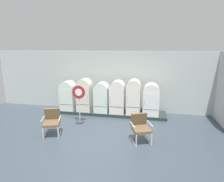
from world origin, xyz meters
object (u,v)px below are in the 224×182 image
object	(u,v)px
refrigerator_1	(85,94)
armchair_right	(140,126)
refrigerator_4	(134,96)
armchair_left	(52,121)
refrigerator_3	(117,96)
refrigerator_5	(151,99)
refrigerator_2	(102,96)
sign_stand	(79,104)
refrigerator_0	(68,95)

from	to	relation	value
refrigerator_1	armchair_right	bearing A→B (deg)	-40.05
refrigerator_4	armchair_right	xyz separation A→B (m)	(0.42, -2.25, -0.43)
refrigerator_1	armchair_left	world-z (taller)	refrigerator_1
refrigerator_1	refrigerator_3	distance (m)	1.52
refrigerator_4	refrigerator_5	xyz separation A→B (m)	(0.75, -0.00, -0.09)
refrigerator_3	armchair_left	xyz separation A→B (m)	(-1.92, -2.33, -0.39)
refrigerator_2	refrigerator_3	distance (m)	0.72
refrigerator_4	armchair_left	xyz separation A→B (m)	(-2.62, -2.35, -0.43)
refrigerator_3	sign_stand	size ratio (longest dim) A/B	0.94
refrigerator_0	refrigerator_3	xyz separation A→B (m)	(2.32, 0.02, 0.05)
refrigerator_2	refrigerator_3	world-z (taller)	refrigerator_3
armchair_right	refrigerator_1	bearing A→B (deg)	139.95
refrigerator_3	refrigerator_5	xyz separation A→B (m)	(1.46, 0.02, -0.05)
refrigerator_1	sign_stand	xyz separation A→B (m)	(0.17, -1.14, -0.10)
refrigerator_1	refrigerator_5	size ratio (longest dim) A/B	1.08
refrigerator_3	armchair_left	distance (m)	3.04
refrigerator_4	refrigerator_2	bearing A→B (deg)	-178.39
armchair_right	refrigerator_2	bearing A→B (deg)	129.70
refrigerator_4	refrigerator_5	size ratio (longest dim) A/B	1.11
armchair_right	armchair_left	bearing A→B (deg)	-178.10
refrigerator_1	refrigerator_5	bearing A→B (deg)	0.59
armchair_left	armchair_right	bearing A→B (deg)	1.90
refrigerator_4	armchair_left	size ratio (longest dim) A/B	1.66
refrigerator_1	refrigerator_3	size ratio (longest dim) A/B	1.02
armchair_left	sign_stand	size ratio (longest dim) A/B	0.59
sign_stand	refrigerator_3	bearing A→B (deg)	40.60
refrigerator_0	refrigerator_1	size ratio (longest dim) A/B	0.91
refrigerator_5	armchair_right	xyz separation A→B (m)	(-0.33, -2.25, -0.34)
refrigerator_0	refrigerator_4	size ratio (longest dim) A/B	0.89
refrigerator_1	refrigerator_4	size ratio (longest dim) A/B	0.98
refrigerator_1	sign_stand	size ratio (longest dim) A/B	0.96
refrigerator_4	armchair_right	size ratio (longest dim) A/B	1.66
refrigerator_3	armchair_right	world-z (taller)	refrigerator_3
armchair_left	refrigerator_2	bearing A→B (deg)	62.50
refrigerator_0	armchair_right	distance (m)	4.11
refrigerator_3	armchair_right	xyz separation A→B (m)	(1.12, -2.23, -0.39)
refrigerator_0	refrigerator_5	distance (m)	3.78
refrigerator_4	sign_stand	distance (m)	2.37
refrigerator_0	refrigerator_5	world-z (taller)	refrigerator_5
refrigerator_0	armchair_left	bearing A→B (deg)	-80.06
refrigerator_3	armchair_left	world-z (taller)	refrigerator_3
refrigerator_3	refrigerator_4	xyz separation A→B (m)	(0.71, 0.02, 0.04)
refrigerator_3	refrigerator_5	bearing A→B (deg)	0.73
refrigerator_4	armchair_right	world-z (taller)	refrigerator_4
refrigerator_1	sign_stand	distance (m)	1.16
refrigerator_3	refrigerator_0	bearing A→B (deg)	-179.61
refrigerator_2	armchair_left	bearing A→B (deg)	-117.50
sign_stand	refrigerator_0	bearing A→B (deg)	130.52
refrigerator_0	sign_stand	bearing A→B (deg)	-49.48
refrigerator_1	refrigerator_0	bearing A→B (deg)	-179.73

